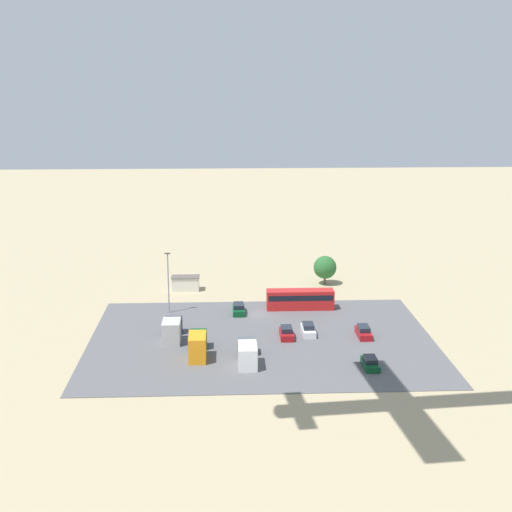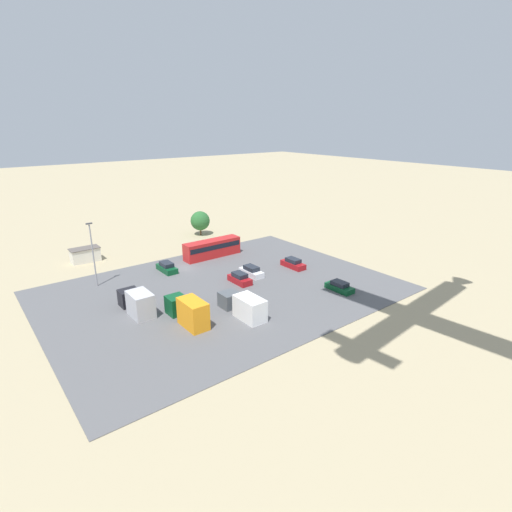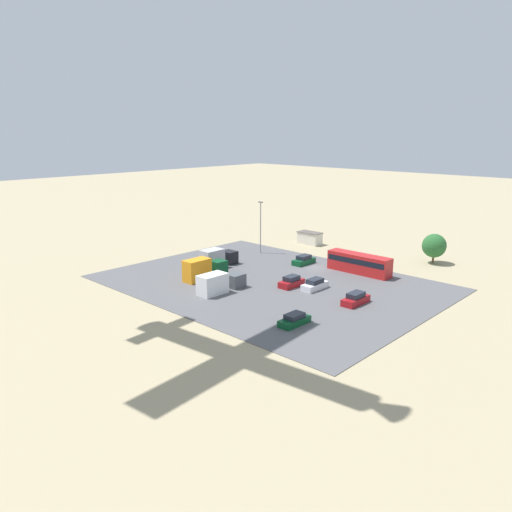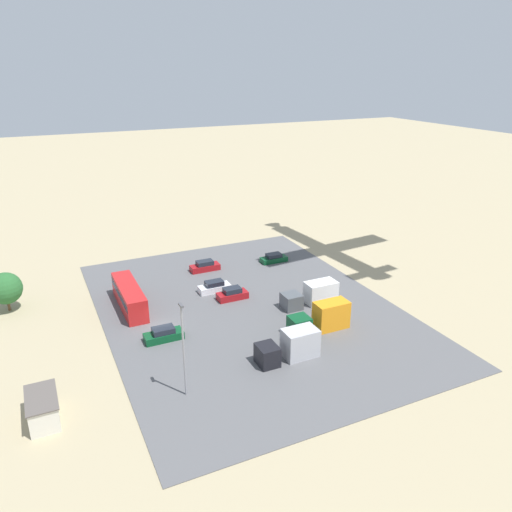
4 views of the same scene
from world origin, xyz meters
TOP-DOWN VIEW (x-y plane):
  - ground_plane at (0.00, 0.00)m, footprint 400.00×400.00m
  - parking_lot_surface at (0.00, 11.97)m, footprint 49.83×37.08m
  - shed_building at (12.31, -14.27)m, footprint 5.06×2.78m
  - bus at (-7.11, -2.26)m, footprint 11.03×2.61m
  - parked_car_0 at (3.06, -0.44)m, footprint 1.92×4.58m
  - parked_car_1 at (-7.06, 9.83)m, footprint 1.86×4.59m
  - parked_car_2 at (-3.69, 11.23)m, footprint 1.90×4.26m
  - parked_car_3 at (-13.71, 22.86)m, footprint 1.86×4.40m
  - parked_car_4 at (-15.06, 11.26)m, footprint 1.86×4.66m
  - parked_truck_0 at (12.96, 11.31)m, footprint 2.55×7.09m
  - parked_truck_1 at (9.02, 17.86)m, footprint 2.31×7.80m
  - parked_truck_2 at (2.36, 20.54)m, footprint 2.45×7.93m
  - tree_near_shed at (-13.27, -17.00)m, footprint 4.24×4.24m
  - light_pole_lot_centre at (14.34, -1.30)m, footprint 0.90×0.28m

SIDE VIEW (x-z plane):
  - ground_plane at x=0.00m, z-range 0.00..0.00m
  - parking_lot_surface at x=0.00m, z-range 0.00..0.08m
  - parked_car_3 at x=-13.71m, z-range -0.04..1.38m
  - parked_car_0 at x=3.06m, z-range -0.05..1.55m
  - parked_car_1 at x=-7.06m, z-range -0.05..1.56m
  - parked_car_4 at x=-15.06m, z-range -0.06..1.57m
  - parked_car_2 at x=-3.69m, z-range -0.06..1.60m
  - shed_building at x=12.31m, z-range 0.01..2.57m
  - parked_truck_2 at x=2.36m, z-range -0.05..2.91m
  - parked_truck_0 at x=12.96m, z-range -0.06..3.19m
  - parked_truck_1 at x=9.02m, z-range -0.07..3.40m
  - bus at x=-7.11m, z-range 0.20..3.41m
  - tree_near_shed at x=-13.27m, z-range 0.55..5.90m
  - light_pole_lot_centre at x=14.34m, z-range 0.52..10.49m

